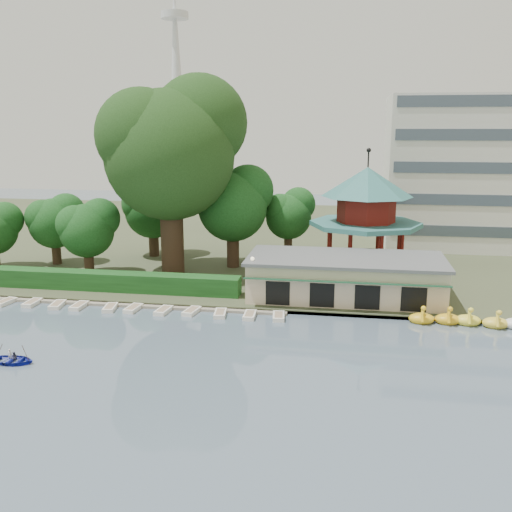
% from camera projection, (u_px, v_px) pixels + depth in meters
% --- Properties ---
extents(ground_plane, '(220.00, 220.00, 0.00)m').
position_uv_depth(ground_plane, '(178.00, 397.00, 35.39)').
color(ground_plane, slate).
rests_on(ground_plane, ground).
extents(shore, '(220.00, 70.00, 0.40)m').
position_uv_depth(shore, '(279.00, 237.00, 85.38)').
color(shore, '#424930').
rests_on(shore, ground).
extents(embankment, '(220.00, 0.60, 0.30)m').
position_uv_depth(embankment, '(233.00, 309.00, 52.00)').
color(embankment, gray).
rests_on(embankment, ground).
extents(dock, '(34.00, 1.60, 0.24)m').
position_uv_depth(dock, '(109.00, 303.00, 53.80)').
color(dock, gray).
rests_on(dock, ground).
extents(boathouse, '(18.60, 9.39, 3.90)m').
position_uv_depth(boathouse, '(345.00, 277.00, 54.43)').
color(boathouse, beige).
rests_on(boathouse, shore).
extents(pavilion, '(12.40, 12.40, 13.50)m').
position_uv_depth(pavilion, '(366.00, 209.00, 62.63)').
color(pavilion, beige).
rests_on(pavilion, shore).
extents(broadcast_tower, '(8.00, 8.00, 96.00)m').
position_uv_depth(broadcast_tower, '(176.00, 66.00, 169.16)').
color(broadcast_tower, silver).
rests_on(broadcast_tower, ground).
extents(hedge, '(30.00, 2.00, 1.80)m').
position_uv_depth(hedge, '(93.00, 280.00, 57.19)').
color(hedge, '#1A4C1B').
rests_on(hedge, shore).
extents(lamp_post, '(0.36, 0.36, 4.28)m').
position_uv_depth(lamp_post, '(252.00, 271.00, 52.69)').
color(lamp_post, black).
rests_on(lamp_post, shore).
extents(big_tree, '(15.37, 14.32, 21.61)m').
position_uv_depth(big_tree, '(172.00, 145.00, 60.71)').
color(big_tree, '#3A281C').
rests_on(big_tree, shore).
extents(small_trees, '(39.08, 16.56, 11.78)m').
position_uv_depth(small_trees, '(155.00, 212.00, 66.41)').
color(small_trees, '#3A281C').
rests_on(small_trees, shore).
extents(swan_boats, '(12.94, 2.13, 1.92)m').
position_uv_depth(swan_boats, '(484.00, 321.00, 47.85)').
color(swan_boats, yellow).
rests_on(swan_boats, ground).
extents(moored_rowboats, '(32.26, 2.66, 0.36)m').
position_uv_depth(moored_rowboats, '(109.00, 307.00, 52.26)').
color(moored_rowboats, white).
rests_on(moored_rowboats, ground).
extents(rowboat_with_passengers, '(4.38, 3.13, 2.01)m').
position_uv_depth(rowboat_with_passengers, '(12.00, 357.00, 40.33)').
color(rowboat_with_passengers, '#182198').
rests_on(rowboat_with_passengers, ground).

